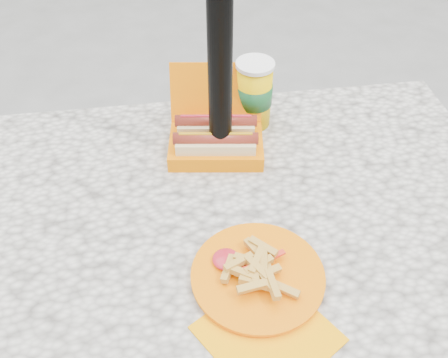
{
  "coord_description": "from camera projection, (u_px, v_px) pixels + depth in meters",
  "views": [
    {
      "loc": [
        -0.12,
        -0.69,
        1.5
      ],
      "look_at": [
        -0.01,
        0.04,
        0.8
      ],
      "focal_mm": 40.0,
      "sensor_mm": 36.0,
      "label": 1
    }
  ],
  "objects": [
    {
      "name": "hotdog_box",
      "position": [
        216.0,
        137.0,
        1.14
      ],
      "size": [
        0.24,
        0.22,
        0.17
      ],
      "rotation": [
        0.0,
        0.0,
        -0.14
      ],
      "color": "orange",
      "rests_on": "picnic_table"
    },
    {
      "name": "soda_cup",
      "position": [
        254.0,
        94.0,
        1.18
      ],
      "size": [
        0.09,
        0.09,
        0.17
      ],
      "rotation": [
        0.0,
        0.0,
        0.08
      ],
      "color": "#FFC600",
      "rests_on": "picnic_table"
    },
    {
      "name": "fries_plate",
      "position": [
        258.0,
        279.0,
        0.89
      ],
      "size": [
        0.26,
        0.36,
        0.05
      ],
      "rotation": [
        0.0,
        0.0,
        0.25
      ],
      "color": "#FF9E00",
      "rests_on": "picnic_table"
    },
    {
      "name": "picnic_table",
      "position": [
        231.0,
        242.0,
        1.1
      ],
      "size": [
        1.2,
        0.8,
        0.75
      ],
      "color": "beige",
      "rests_on": "ground"
    },
    {
      "name": "umbrella_pole",
      "position": [
        220.0,
        12.0,
        0.9
      ],
      "size": [
        0.05,
        0.05,
        2.2
      ],
      "primitive_type": "cylinder",
      "color": "black",
      "rests_on": "ground"
    }
  ]
}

